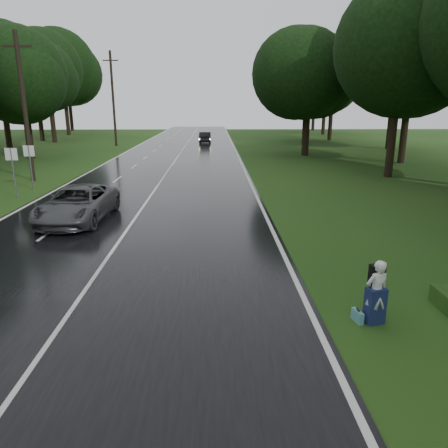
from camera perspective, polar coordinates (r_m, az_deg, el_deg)
The scene contains 16 objects.
ground at distance 9.95m, azimuth -22.53°, elevation -14.59°, with size 160.00×160.00×0.00m, color #244514.
road at distance 28.58m, azimuth -8.40°, elevation 6.04°, with size 12.00×140.00×0.04m, color black.
lane_center at distance 28.57m, azimuth -8.40°, elevation 6.09°, with size 0.12×140.00×0.01m, color silver.
grey_car at distance 18.95m, azimuth -19.30°, elevation 2.60°, with size 2.43×5.27×1.46m, color #424346.
far_car at distance 56.07m, azimuth -2.59°, elevation 11.72°, with size 1.47×4.21×1.39m, color black.
hitchhiker at distance 10.23m, azimuth 20.02°, elevation -8.96°, with size 0.63×0.60×1.53m.
suitcase at distance 10.38m, azimuth 17.72°, elevation -11.88°, with size 0.11×0.39×0.28m, color teal.
utility_pole_mid at distance 30.63m, azimuth -24.50°, elevation 5.40°, with size 1.80×0.28×9.21m, color black, non-canonical shape.
utility_pole_far at distance 53.82m, azimuth -14.45°, elevation 10.28°, with size 1.80×0.28×10.91m, color black, non-canonical shape.
road_sign_a at distance 25.32m, azimuth -26.36°, elevation 3.23°, with size 0.64×0.10×2.67m, color white, non-canonical shape.
road_sign_b at distance 27.26m, azimuth -24.50°, elevation 4.25°, with size 0.62×0.10×2.60m, color white, non-canonical shape.
tree_left_e at distance 43.85m, azimuth -24.73°, elevation 8.15°, with size 7.96×7.96×12.43m, color black, non-canonical shape.
tree_left_f at distance 61.48m, azimuth -22.05°, elevation 10.28°, with size 9.37×9.37×14.63m, color black, non-canonical shape.
tree_right_d at distance 31.60m, azimuth 21.40°, elevation 6.02°, with size 9.71×9.71×15.17m, color black, non-canonical shape.
tree_right_e at distance 42.97m, azimuth 10.94°, elevation 9.18°, with size 8.56×8.56×13.37m, color black, non-canonical shape.
tree_right_f at distance 55.82m, azimuth 10.87°, elevation 10.68°, with size 9.73×9.73×15.20m, color black, non-canonical shape.
Camera 1 is at (3.51, -7.95, 4.85)m, focal length 33.55 mm.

